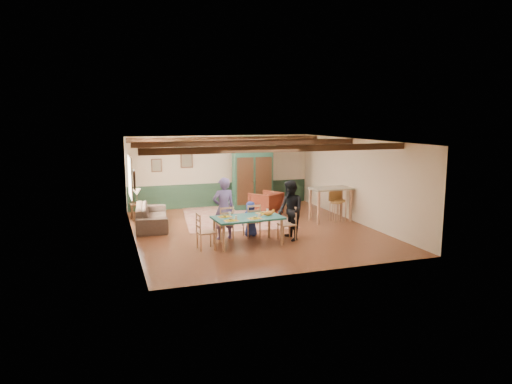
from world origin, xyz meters
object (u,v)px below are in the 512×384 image
object	(u,v)px
dining_table	(248,231)
cat	(268,213)
armoire	(252,179)
bar_stool_right	(339,205)
dining_chair_end_right	(287,223)
armchair	(266,204)
dining_chair_end_left	(206,231)
sofa	(152,216)
person_man	(224,208)
person_woman	(290,211)
dining_chair_far_left	(225,223)
dining_chair_far_right	(252,220)
counter_table	(330,204)
table_lamp	(137,196)
end_table	(138,212)
person_child	(251,219)
bar_stool_left	(336,206)

from	to	relation	value
dining_table	cat	distance (m)	0.73
armoire	bar_stool_right	distance (m)	3.63
dining_chair_end_right	armchair	distance (m)	3.22
dining_chair_end_left	sofa	bearing A→B (deg)	15.84
dining_chair_end_right	person_man	world-z (taller)	person_man
dining_table	bar_stool_right	size ratio (longest dim) A/B	1.64
dining_table	person_woman	size ratio (longest dim) A/B	1.09
dining_table	dining_chair_end_right	size ratio (longest dim) A/B	1.89
dining_table	dining_chair_far_left	world-z (taller)	dining_chair_far_left
sofa	armchair	bearing A→B (deg)	-78.98
dining_chair_end_right	bar_stool_right	size ratio (longest dim) A/B	0.87
armoire	armchair	xyz separation A→B (m)	(0.03, -1.39, -0.70)
cat	bar_stool_right	world-z (taller)	bar_stool_right
sofa	bar_stool_right	size ratio (longest dim) A/B	2.14
dining_chair_far_right	counter_table	distance (m)	3.24
armoire	bar_stool_right	size ratio (longest dim) A/B	2.02
table_lamp	dining_chair_end_left	bearing A→B (deg)	-71.14
dining_chair_end_left	bar_stool_right	bearing A→B (deg)	-73.77
end_table	armoire	bearing A→B (deg)	8.09
armchair	table_lamp	size ratio (longest dim) A/B	1.87
dining_chair_end_right	table_lamp	world-z (taller)	table_lamp
person_child	bar_stool_right	world-z (taller)	bar_stool_right
armchair	end_table	distance (m)	4.33
dining_chair_far_right	bar_stool_left	xyz separation A→B (m)	(3.17, 0.89, 0.05)
dining_chair_far_right	table_lamp	xyz separation A→B (m)	(-2.92, 3.30, 0.31)
table_lamp	dining_chair_far_right	bearing A→B (deg)	-48.50
bar_stool_left	bar_stool_right	bearing A→B (deg)	13.78
table_lamp	bar_stool_left	bearing A→B (deg)	-21.64
person_man	armchair	world-z (taller)	person_man
dining_chair_end_left	cat	size ratio (longest dim) A/B	2.64
dining_table	dining_chair_far_right	distance (m)	0.84
armoire	sofa	size ratio (longest dim) A/B	0.95
person_child	dining_chair_end_right	bearing A→B (deg)	133.15
dining_chair_end_right	end_table	xyz separation A→B (m)	(-3.72, 3.97, -0.21)
cat	person_man	bearing A→B (deg)	136.55
table_lamp	counter_table	xyz separation A→B (m)	(5.98, -2.23, -0.23)
dining_table	person_man	world-z (taller)	person_man
person_child	armoire	xyz separation A→B (m)	(1.30, 3.82, 0.61)
dining_table	table_lamp	size ratio (longest dim) A/B	3.66
dining_table	armoire	bearing A→B (deg)	70.44
person_man	bar_stool_left	world-z (taller)	person_man
dining_chair_far_left	counter_table	world-z (taller)	counter_table
sofa	table_lamp	xyz separation A→B (m)	(-0.35, 1.17, 0.44)
armoire	end_table	world-z (taller)	armoire
person_man	person_woman	bearing A→B (deg)	154.13
person_man	bar_stool_right	bearing A→B (deg)	-171.42
sofa	person_child	bearing A→B (deg)	-123.11
person_child	dining_chair_end_left	bearing A→B (deg)	27.30
dining_table	cat	bearing A→B (deg)	-6.44
dining_chair_end_left	armoire	world-z (taller)	armoire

